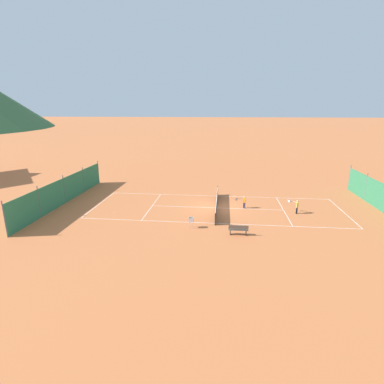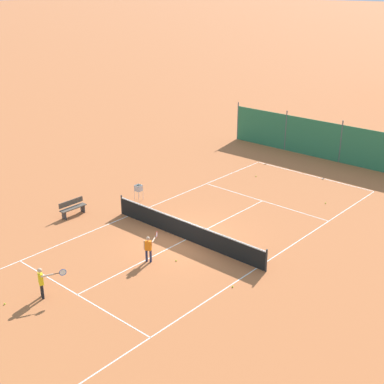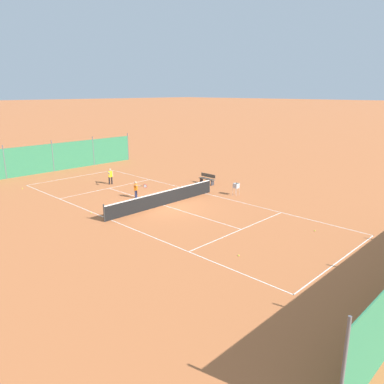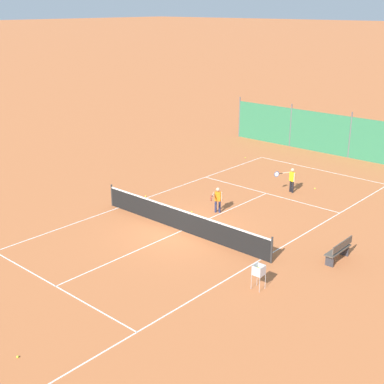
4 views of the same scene
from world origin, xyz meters
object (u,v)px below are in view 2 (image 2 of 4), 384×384
at_px(tennis_net, 186,230).
at_px(tennis_ball_far_corner, 325,203).
at_px(tennis_ball_by_net_right, 233,287).
at_px(ball_hopper, 138,189).
at_px(tennis_ball_by_net_left, 256,176).
at_px(player_near_service, 149,247).
at_px(player_far_service, 42,281).
at_px(tennis_ball_mid_court, 5,304).
at_px(courtside_bench, 73,207).
at_px(tennis_ball_alley_right, 176,261).

xyz_separation_m(tennis_net, tennis_ball_far_corner, (2.84, 8.38, -0.47)).
xyz_separation_m(tennis_net, tennis_ball_by_net_right, (4.26, -1.92, -0.47)).
distance_m(tennis_ball_by_net_right, ball_hopper, 10.31).
bearing_deg(tennis_ball_by_net_left, tennis_ball_by_net_right, -59.01).
bearing_deg(ball_hopper, tennis_net, -19.80).
xyz_separation_m(player_near_service, player_far_service, (-1.01, -4.74, 0.04)).
distance_m(player_near_service, tennis_ball_far_corner, 11.35).
bearing_deg(tennis_ball_mid_court, tennis_ball_far_corner, 75.63).
bearing_deg(courtside_bench, tennis_ball_by_net_right, -0.52).
distance_m(player_far_service, tennis_ball_alley_right, 5.87).
distance_m(tennis_ball_by_net_right, tennis_ball_alley_right, 3.17).
distance_m(player_far_service, tennis_ball_far_corner, 16.19).
height_order(tennis_ball_mid_court, courtside_bench, courtside_bench).
height_order(tennis_ball_by_net_left, tennis_ball_mid_court, same).
distance_m(tennis_net, tennis_ball_mid_court, 8.80).
xyz_separation_m(tennis_ball_alley_right, tennis_ball_far_corner, (1.75, 10.25, 0.00)).
distance_m(player_near_service, tennis_ball_alley_right, 1.36).
distance_m(tennis_ball_by_net_right, tennis_ball_far_corner, 10.40).
relative_size(tennis_ball_mid_court, tennis_ball_far_corner, 1.00).
bearing_deg(ball_hopper, courtside_bench, -105.70).
relative_size(tennis_ball_by_net_right, tennis_ball_mid_court, 1.00).
xyz_separation_m(player_near_service, ball_hopper, (-5.49, 4.54, -0.05)).
bearing_deg(player_far_service, tennis_ball_mid_court, -118.60).
relative_size(tennis_ball_by_net_left, courtside_bench, 0.04).
relative_size(tennis_ball_by_net_right, tennis_ball_by_net_left, 1.00).
xyz_separation_m(tennis_ball_by_net_right, courtside_bench, (-10.60, 0.10, 0.42)).
bearing_deg(tennis_ball_far_corner, ball_hopper, -141.48).
height_order(tennis_net, tennis_ball_mid_court, tennis_net).
bearing_deg(tennis_ball_alley_right, ball_hopper, 149.40).
distance_m(tennis_net, ball_hopper, 5.63).
xyz_separation_m(player_far_service, ball_hopper, (-4.47, 9.28, -0.09)).
height_order(tennis_net, tennis_ball_far_corner, tennis_net).
bearing_deg(tennis_ball_by_net_right, tennis_ball_far_corner, 97.82).
xyz_separation_m(player_near_service, courtside_bench, (-6.54, 0.81, -0.26)).
bearing_deg(tennis_ball_by_net_right, tennis_ball_mid_court, -130.67).
distance_m(tennis_net, player_near_service, 2.65).
xyz_separation_m(tennis_ball_alley_right, courtside_bench, (-7.43, 0.04, 0.42)).
bearing_deg(tennis_ball_alley_right, tennis_ball_by_net_right, -1.00).
bearing_deg(tennis_ball_by_net_right, player_far_service, -133.02).
xyz_separation_m(ball_hopper, courtside_bench, (-1.05, -3.73, -0.21)).
height_order(tennis_net, tennis_ball_by_net_right, tennis_net).
bearing_deg(player_far_service, tennis_net, 83.62).
bearing_deg(tennis_ball_mid_court, tennis_ball_by_net_left, 93.24).
bearing_deg(tennis_ball_by_net_right, ball_hopper, 158.16).
xyz_separation_m(player_far_service, tennis_ball_by_net_left, (-1.72, 16.77, -0.72)).
bearing_deg(ball_hopper, tennis_ball_by_net_left, 69.85).
relative_size(player_near_service, tennis_ball_by_net_left, 18.45).
xyz_separation_m(player_near_service, tennis_ball_alley_right, (0.90, 0.77, -0.68)).
height_order(player_near_service, tennis_ball_far_corner, player_near_service).
bearing_deg(courtside_bench, tennis_ball_mid_court, -54.76).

